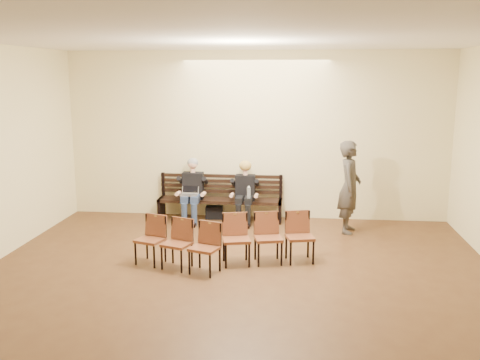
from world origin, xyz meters
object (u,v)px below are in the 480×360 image
at_px(seated_man, 192,191).
at_px(chair_row_back, 177,244).
at_px(seated_woman, 245,195).
at_px(water_bottle, 249,198).
at_px(bench, 220,209).
at_px(laptop, 189,195).
at_px(chair_row_front, 268,238).
at_px(passerby, 350,180).
at_px(bag, 214,212).

relative_size(seated_man, chair_row_back, 0.90).
relative_size(seated_woman, chair_row_back, 0.82).
distance_m(water_bottle, chair_row_back, 2.66).
bearing_deg(seated_man, bench, 12.03).
xyz_separation_m(seated_woman, laptop, (-1.13, -0.18, -0.00)).
distance_m(chair_row_front, chair_row_back, 1.48).
distance_m(passerby, chair_row_back, 3.73).
distance_m(seated_man, chair_row_back, 2.80).
distance_m(seated_woman, bag, 0.84).
distance_m(bench, seated_man, 0.71).
xyz_separation_m(seated_man, seated_woman, (1.10, 0.00, -0.05)).
height_order(bench, bag, bench).
xyz_separation_m(bench, water_bottle, (0.64, -0.40, 0.35)).
bearing_deg(seated_man, laptop, -99.51).
relative_size(bag, chair_row_front, 0.24).
bearing_deg(bench, seated_man, -167.97).
distance_m(bench, passerby, 2.79).
distance_m(seated_man, bag, 0.69).
distance_m(bag, chair_row_front, 2.91).
bearing_deg(seated_man, bag, 27.37).
bearing_deg(laptop, water_bottle, 6.04).
xyz_separation_m(bag, chair_row_front, (1.29, -2.60, 0.28)).
bearing_deg(water_bottle, seated_man, 167.05).
bearing_deg(water_bottle, passerby, -5.91).
bearing_deg(water_bottle, seated_woman, 111.40).
distance_m(passerby, chair_row_front, 2.46).
distance_m(bench, bag, 0.19).
bearing_deg(seated_man, seated_woman, 0.00).
xyz_separation_m(bag, passerby, (2.74, -0.70, 0.90)).
relative_size(bench, seated_man, 2.05).
xyz_separation_m(seated_woman, chair_row_back, (-0.80, -2.77, -0.19)).
xyz_separation_m(bench, seated_man, (-0.56, -0.12, 0.41)).
distance_m(seated_man, passerby, 3.22).
relative_size(bench, passerby, 1.27).
bearing_deg(bench, passerby, -13.00).
height_order(seated_woman, chair_row_front, seated_woman).
relative_size(water_bottle, passerby, 0.12).
xyz_separation_m(seated_man, chair_row_front, (1.72, -2.38, -0.22)).
bearing_deg(bag, seated_woman, -18.11).
height_order(bench, passerby, passerby).
distance_m(water_bottle, chair_row_front, 2.17).
height_order(chair_row_front, chair_row_back, chair_row_front).
bearing_deg(laptop, seated_man, 91.23).
relative_size(water_bottle, chair_row_back, 0.18).
bearing_deg(chair_row_front, laptop, 114.88).
xyz_separation_m(laptop, chair_row_front, (1.75, -2.20, -0.17)).
bearing_deg(chair_row_front, bench, 101.25).
bearing_deg(passerby, laptop, 94.53).
height_order(seated_woman, chair_row_back, seated_woman).
bearing_deg(chair_row_front, bag, 102.90).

